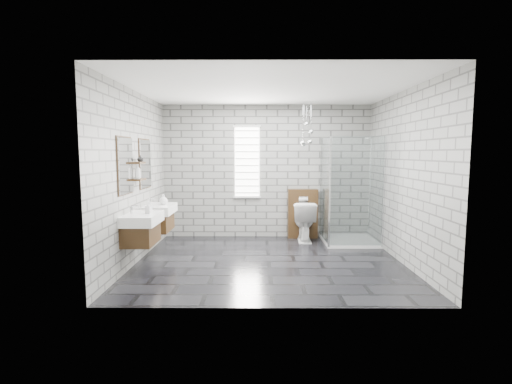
{
  "coord_description": "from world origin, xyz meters",
  "views": [
    {
      "loc": [
        -0.17,
        -5.79,
        1.73
      ],
      "look_at": [
        -0.21,
        0.35,
        1.08
      ],
      "focal_mm": 26.0,
      "sensor_mm": 36.0,
      "label": 1
    }
  ],
  "objects_px": {
    "vanity_left": "(139,220)",
    "vanity_right": "(157,210)",
    "toilet": "(304,221)",
    "shower_enclosure": "(346,218)",
    "cistern_panel": "(303,213)"
  },
  "relations": [
    {
      "from": "toilet",
      "to": "vanity_left",
      "type": "bearing_deg",
      "value": 38.72
    },
    {
      "from": "vanity_left",
      "to": "vanity_right",
      "type": "bearing_deg",
      "value": 90.0
    },
    {
      "from": "toilet",
      "to": "vanity_right",
      "type": "bearing_deg",
      "value": 23.07
    },
    {
      "from": "shower_enclosure",
      "to": "toilet",
      "type": "relative_size",
      "value": 2.59
    },
    {
      "from": "vanity_left",
      "to": "vanity_right",
      "type": "xyz_separation_m",
      "value": [
        0.0,
        0.94,
        0.0
      ]
    },
    {
      "from": "vanity_right",
      "to": "shower_enclosure",
      "type": "xyz_separation_m",
      "value": [
        3.41,
        0.71,
        -0.25
      ]
    },
    {
      "from": "cistern_panel",
      "to": "toilet",
      "type": "relative_size",
      "value": 1.27
    },
    {
      "from": "vanity_right",
      "to": "toilet",
      "type": "xyz_separation_m",
      "value": [
        2.65,
        0.98,
        -0.36
      ]
    },
    {
      "from": "vanity_right",
      "to": "shower_enclosure",
      "type": "height_order",
      "value": "shower_enclosure"
    },
    {
      "from": "toilet",
      "to": "shower_enclosure",
      "type": "bearing_deg",
      "value": 163.41
    },
    {
      "from": "cistern_panel",
      "to": "shower_enclosure",
      "type": "xyz_separation_m",
      "value": [
        0.76,
        -0.52,
        0.0
      ]
    },
    {
      "from": "vanity_right",
      "to": "shower_enclosure",
      "type": "relative_size",
      "value": 0.77
    },
    {
      "from": "cistern_panel",
      "to": "toilet",
      "type": "xyz_separation_m",
      "value": [
        0.0,
        -0.25,
        -0.11
      ]
    },
    {
      "from": "vanity_left",
      "to": "toilet",
      "type": "relative_size",
      "value": 2.0
    },
    {
      "from": "vanity_left",
      "to": "shower_enclosure",
      "type": "height_order",
      "value": "shower_enclosure"
    }
  ]
}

